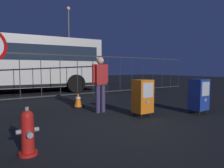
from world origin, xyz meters
TOP-DOWN VIEW (x-y plane):
  - ground_plane at (0.00, 0.00)m, footprint 60.00×60.00m
  - fire_hydrant at (-2.20, -0.16)m, footprint 0.33×0.31m
  - newspaper_box_primary at (2.56, 0.01)m, footprint 0.48×0.42m
  - newspaper_box_secondary at (0.96, 0.67)m, footprint 0.48×0.42m
  - pedestrian at (0.28, 1.79)m, footprint 0.55×0.22m
  - traffic_cone at (0.06, 2.90)m, footprint 0.36×0.36m
  - fence_barrier at (0.00, 5.59)m, footprint 18.03×0.04m
  - bus_near at (-1.70, 8.59)m, footprint 10.71×3.67m
  - bus_far at (-0.23, 12.27)m, footprint 10.66×3.39m
  - street_light_near_right at (4.11, 13.39)m, footprint 0.32×0.32m

SIDE VIEW (x-z plane):
  - ground_plane at x=0.00m, z-range 0.00..0.00m
  - traffic_cone at x=0.06m, z-range -0.01..0.52m
  - fire_hydrant at x=-2.20m, z-range -0.02..0.72m
  - newspaper_box_primary at x=2.56m, z-range 0.06..1.08m
  - newspaper_box_secondary at x=0.96m, z-range 0.06..1.08m
  - pedestrian at x=0.28m, z-range 0.11..1.78m
  - fence_barrier at x=0.00m, z-range 0.02..2.02m
  - bus_near at x=-1.70m, z-range 0.21..3.21m
  - bus_far at x=-0.23m, z-range 0.21..3.21m
  - street_light_near_right at x=4.11m, z-range 0.55..7.21m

